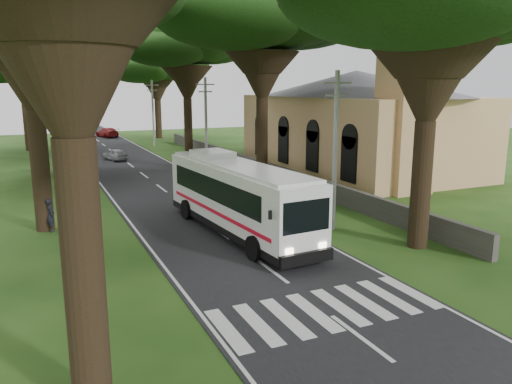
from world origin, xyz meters
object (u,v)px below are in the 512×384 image
(pole_far, at_px, (153,112))
(pedestrian, at_px, (50,215))
(coach_bus, at_px, (237,196))
(church, at_px, (357,114))
(pole_mid, at_px, (206,123))
(pole_near, at_px, (335,149))
(distant_car_a, at_px, (115,154))
(distant_car_c, at_px, (107,132))
(distant_car_b, at_px, (76,138))

(pole_far, relative_size, pedestrian, 4.69)
(coach_bus, xyz_separation_m, pedestrian, (-8.53, 4.12, -1.05))
(church, bearing_deg, pole_mid, 160.19)
(pole_near, xyz_separation_m, distant_car_a, (-6.30, 29.81, -3.57))
(pole_mid, bearing_deg, church, -19.81)
(church, distance_m, distant_car_c, 41.88)
(pole_mid, relative_size, pole_far, 1.00)
(coach_bus, bearing_deg, distant_car_a, 88.60)
(distant_car_b, relative_size, pedestrian, 2.64)
(distant_car_a, xyz_separation_m, distant_car_c, (2.69, 24.22, 0.10))
(distant_car_b, bearing_deg, coach_bus, -103.85)
(pole_mid, relative_size, distant_car_c, 1.69)
(pole_near, distance_m, pedestrian, 14.74)
(distant_car_c, bearing_deg, coach_bus, 73.33)
(pole_far, bearing_deg, coach_bus, -96.96)
(pole_mid, xyz_separation_m, coach_bus, (-4.70, -18.55, -2.28))
(church, distance_m, distant_car_b, 38.34)
(church, relative_size, distant_car_c, 5.07)
(pole_far, bearing_deg, distant_car_a, -121.72)
(distant_car_c, bearing_deg, church, 97.06)
(pole_mid, distance_m, distant_car_a, 12.19)
(pole_mid, height_order, distant_car_a, pole_mid)
(church, bearing_deg, distant_car_a, 142.61)
(church, xyz_separation_m, distant_car_a, (-18.66, 14.26, -4.30))
(pole_mid, distance_m, pedestrian, 19.85)
(pole_near, relative_size, pole_far, 1.00)
(coach_bus, height_order, distant_car_a, coach_bus)
(coach_bus, height_order, distant_car_c, coach_bus)
(church, bearing_deg, pole_near, -128.50)
(pole_far, distance_m, distant_car_a, 12.50)
(pole_mid, height_order, distant_car_b, pole_mid)
(pole_mid, distance_m, coach_bus, 19.27)
(distant_car_b, bearing_deg, pole_mid, -91.36)
(distant_car_a, distance_m, pedestrian, 25.20)
(coach_bus, bearing_deg, pole_mid, 71.15)
(pole_near, relative_size, pole_mid, 1.00)
(pole_far, distance_m, distant_car_c, 14.89)
(pole_near, bearing_deg, coach_bus, 162.83)
(church, height_order, distant_car_c, church)
(pole_near, height_order, pole_mid, same)
(distant_car_a, relative_size, pedestrian, 2.00)
(pole_far, xyz_separation_m, distant_car_b, (-8.50, 7.44, -3.41))
(pole_mid, height_order, coach_bus, pole_mid)
(coach_bus, relative_size, pedestrian, 7.12)
(pole_near, bearing_deg, distant_car_b, 100.16)
(coach_bus, relative_size, distant_car_c, 2.57)
(pole_near, relative_size, distant_car_c, 1.69)
(pole_far, bearing_deg, distant_car_c, 104.44)
(church, xyz_separation_m, distant_car_b, (-20.86, 31.90, -4.14))
(pole_near, distance_m, coach_bus, 5.43)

